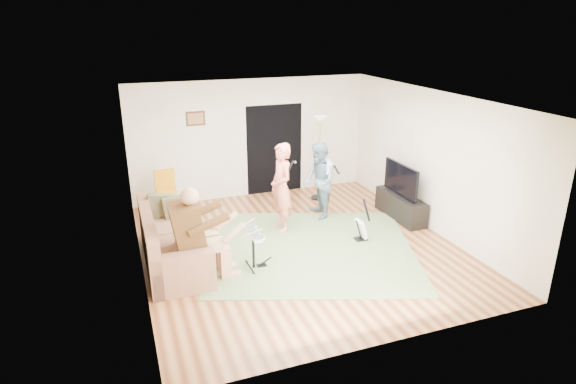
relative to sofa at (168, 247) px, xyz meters
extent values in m
plane|color=brown|center=(2.30, -0.15, -0.31)|extent=(6.00, 6.00, 0.00)
plane|color=white|center=(2.30, -0.15, 2.39)|extent=(6.00, 6.00, 0.00)
plane|color=brown|center=(-0.44, 0.05, 1.24)|extent=(0.00, 2.05, 2.05)
plane|color=black|center=(2.85, 2.84, 0.74)|extent=(2.10, 0.00, 2.10)
cube|color=#3F2314|center=(1.05, 2.84, 1.59)|extent=(0.42, 0.03, 0.32)
cube|color=#617B4A|center=(2.50, -0.34, -0.31)|extent=(4.50, 4.36, 0.02)
cube|color=#96654B|center=(0.10, 0.00, -0.08)|extent=(0.94, 1.88, 0.47)
cube|color=#96654B|center=(-0.30, 0.00, 0.16)|extent=(0.18, 2.33, 0.94)
cube|color=#96654B|center=(0.10, 1.05, 0.02)|extent=(0.94, 0.22, 0.67)
cube|color=#96654B|center=(0.10, -1.05, 0.02)|extent=(0.94, 0.22, 0.67)
cube|color=#593619|center=(0.25, -0.65, 0.62)|extent=(0.43, 0.56, 0.71)
sphere|color=tan|center=(0.33, -0.65, 1.09)|extent=(0.28, 0.28, 0.28)
cylinder|color=black|center=(1.30, -0.65, 0.01)|extent=(0.04, 0.04, 0.60)
cube|color=white|center=(1.30, -0.65, 0.30)|extent=(0.12, 0.60, 0.04)
imported|color=#F17A68|center=(2.27, 0.70, 0.56)|extent=(0.45, 0.66, 1.74)
imported|color=slate|center=(3.20, 1.02, 0.48)|extent=(0.66, 0.82, 1.59)
cube|color=black|center=(3.50, -0.30, -0.30)|extent=(0.23, 0.18, 0.03)
cube|color=white|center=(3.50, -0.30, -0.08)|extent=(0.18, 0.27, 0.35)
cylinder|color=black|center=(3.59, -0.30, 0.28)|extent=(0.18, 0.04, 0.46)
cylinder|color=black|center=(3.65, 2.05, -0.30)|extent=(0.34, 0.34, 0.03)
cylinder|color=tan|center=(3.65, 2.05, 0.62)|extent=(0.04, 0.04, 1.82)
cone|color=white|center=(3.65, 2.05, 1.55)|extent=(0.30, 0.30, 0.12)
cube|color=tan|center=(0.25, 1.98, 0.15)|extent=(0.47, 0.47, 0.04)
cube|color=orange|center=(0.25, 2.18, 0.49)|extent=(0.42, 0.12, 0.43)
cube|color=black|center=(4.80, 0.40, -0.06)|extent=(0.40, 1.40, 0.50)
cube|color=black|center=(4.75, 0.40, 0.54)|extent=(0.06, 1.14, 0.65)
camera|label=1|loc=(-0.61, -7.56, 3.62)|focal=30.00mm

